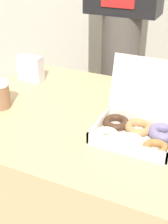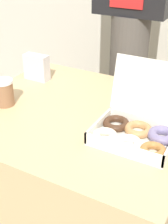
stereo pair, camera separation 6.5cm
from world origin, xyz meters
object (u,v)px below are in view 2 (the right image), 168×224
at_px(napkin_holder, 37,67).
at_px(coffee_cup, 4,92).
at_px(donut_box, 136,129).
at_px(person_customer, 132,16).

bearing_deg(napkin_holder, coffee_cup, -81.68).
bearing_deg(coffee_cup, donut_box, 2.65).
relative_size(donut_box, person_customer, 0.17).
distance_m(donut_box, napkin_holder, 0.69).
relative_size(coffee_cup, person_customer, 0.06).
distance_m(donut_box, coffee_cup, 0.59).
bearing_deg(donut_box, napkin_holder, 157.10).
relative_size(donut_box, coffee_cup, 2.70).
height_order(donut_box, coffee_cup, donut_box).
distance_m(donut_box, person_customer, 0.84).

